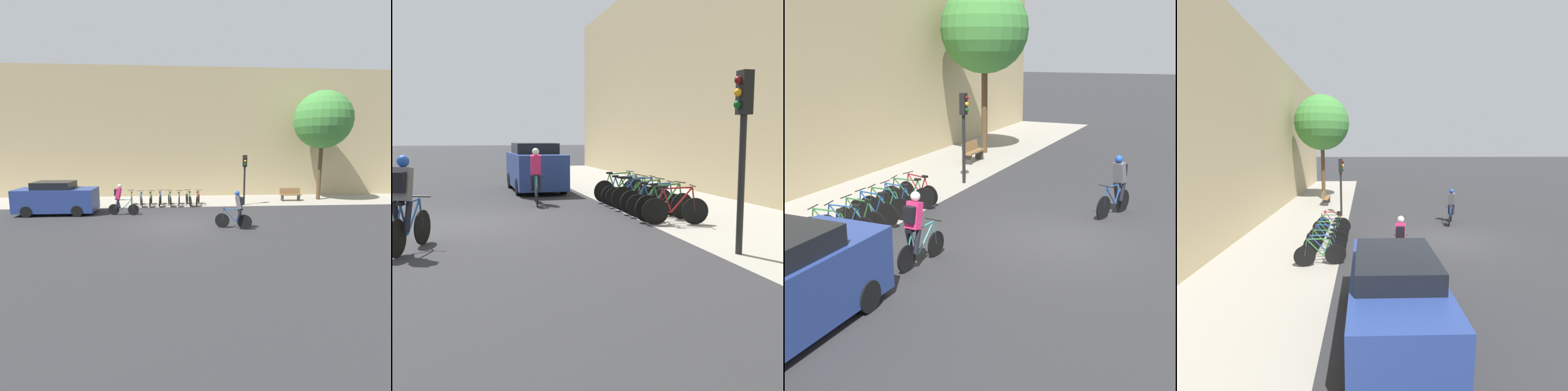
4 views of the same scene
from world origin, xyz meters
The scene contains 17 objects.
ground centered at (0.00, 0.00, 0.00)m, with size 200.00×200.00×0.00m, color #2B2B2D.
kerb_strip centered at (0.00, 6.75, 0.00)m, with size 44.00×4.50×0.01m, color gray.
building_facade centered at (0.00, 9.30, 4.81)m, with size 44.00×0.60×9.61m, color tan.
cyclist_pink centered at (-3.11, 2.47, 0.95)m, with size 1.71×0.50×1.75m.
cyclist_grey centered at (2.79, -0.87, 0.95)m, with size 1.64×0.70×1.78m.
parked_bike_0 centered at (-2.84, 5.10, 0.42)m, with size 0.47×1.71×0.99m.
parked_bike_1 centered at (-2.22, 5.10, 0.38)m, with size 0.49×1.62×0.94m.
parked_bike_2 centered at (-1.62, 5.10, 0.38)m, with size 0.46×1.61×0.94m.
parked_bike_3 centered at (-1.01, 5.10, 0.41)m, with size 0.46×1.65×0.98m.
parked_bike_4 centered at (-0.39, 5.10, 0.40)m, with size 0.46×1.62×0.96m.
parked_bike_5 centered at (0.22, 5.10, 0.38)m, with size 0.46×1.59×0.94m.
parked_bike_6 centered at (0.83, 5.10, 0.40)m, with size 0.46×1.70×0.97m.
parked_bike_7 centered at (1.44, 5.10, 0.39)m, with size 0.49×1.59×0.96m.
traffic_light_pole centered at (4.45, 4.93, 2.27)m, with size 0.26×0.30×3.25m.
bench centered at (8.08, 6.28, 0.46)m, with size 1.47×0.44×0.89m.
parked_car centered at (-6.72, 3.01, 0.90)m, with size 4.30×1.84×1.85m.
street_tree_0 centered at (10.32, 6.71, 5.62)m, with size 3.98×3.98×7.63m.
Camera 1 is at (-0.06, -14.45, 3.76)m, focal length 28.00 mm.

